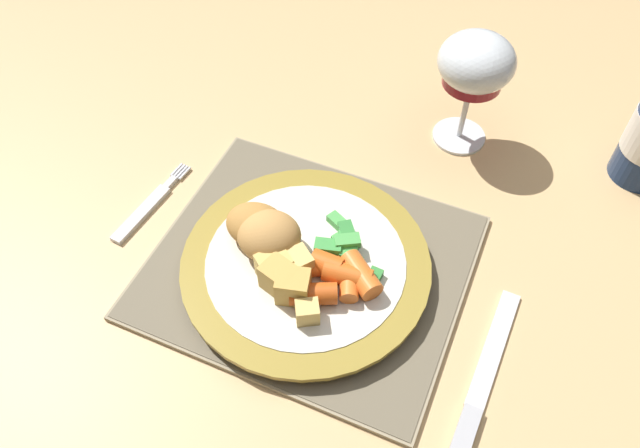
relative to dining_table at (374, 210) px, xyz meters
name	(u,v)px	position (x,y,z in m)	size (l,w,h in m)	color
ground_plane	(352,407)	(0.00, 0.00, -0.67)	(6.00, 6.00, 0.00)	#4C4238
dining_table	(374,210)	(0.00, 0.00, 0.00)	(1.53, 1.04, 0.74)	tan
placemat	(309,266)	(-0.02, -0.16, 0.08)	(0.32, 0.28, 0.01)	gray
dinner_plate	(306,266)	(-0.02, -0.17, 0.09)	(0.26, 0.26, 0.02)	silver
breaded_croquettes	(264,231)	(-0.07, -0.17, 0.12)	(0.09, 0.07, 0.05)	tan
green_beans_pile	(347,249)	(0.02, -0.15, 0.11)	(0.08, 0.08, 0.02)	#4CA84C
glazed_carrots	(337,276)	(0.02, -0.18, 0.11)	(0.10, 0.08, 0.02)	#CC5119
fork	(147,208)	(-0.22, -0.16, 0.08)	(0.03, 0.13, 0.01)	silver
table_knife	(478,396)	(0.18, -0.23, 0.08)	(0.02, 0.20, 0.01)	silver
wine_glass	(475,67)	(0.07, 0.09, 0.18)	(0.09, 0.09, 0.15)	silver
roast_potatoes	(287,278)	(-0.02, -0.20, 0.11)	(0.08, 0.07, 0.03)	#E5BC66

